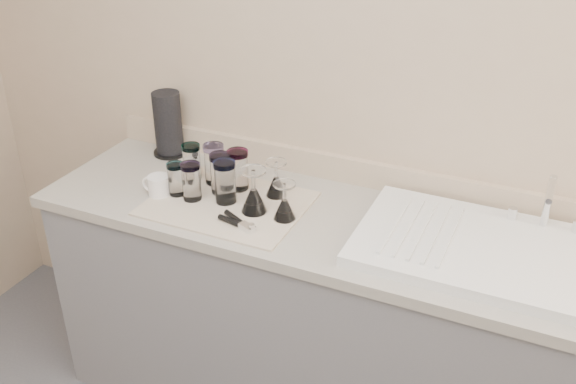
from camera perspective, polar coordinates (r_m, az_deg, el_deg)
The scene contains 17 objects.
room_envelope at distance 1.00m, azimuth -21.90°, elevation -2.18°, with size 3.54×3.50×2.52m.
counter_unit at distance 2.47m, azimuth 2.93°, elevation -11.26°, with size 2.06×0.62×0.90m.
sink_unit at distance 2.10m, azimuth 17.46°, elevation -4.93°, with size 0.82×0.50×0.22m.
dish_towel at distance 2.29m, azimuth -5.39°, elevation -1.03°, with size 0.55×0.42×0.01m, color silver.
tumbler_teal at distance 2.44m, azimuth -8.55°, elevation 2.70°, with size 0.07×0.07×0.14m.
tumbler_cyan at distance 2.40m, azimuth -6.57°, elevation 2.52°, with size 0.08×0.08×0.15m.
tumbler_purple at distance 2.35m, azimuth -4.46°, elevation 2.01°, with size 0.08×0.08×0.15m.
tumbler_magenta at distance 2.34m, azimuth -9.92°, elevation 1.18°, with size 0.06×0.06×0.12m.
tumbler_blue at distance 2.30m, azimuth -8.59°, elevation 0.95°, with size 0.07×0.07×0.14m.
tumbler_lavender at distance 2.26m, azimuth -5.62°, elevation 0.94°, with size 0.08×0.08×0.16m.
tumbler_extra at distance 2.32m, azimuth -6.01°, elevation 1.66°, with size 0.08×0.08×0.15m.
goblet_back_left at distance 2.31m, azimuth -1.05°, elevation 0.72°, with size 0.08×0.08×0.14m.
goblet_front_left at distance 2.20m, azimuth -3.05°, elevation -0.48°, with size 0.09×0.09×0.16m.
goblet_front_right at distance 2.16m, azimuth -0.31°, elevation -1.31°, with size 0.08×0.08×0.14m.
can_opener at distance 2.15m, azimuth -4.48°, elevation -2.71°, with size 0.15×0.09×0.02m.
white_mug at distance 2.37m, azimuth -11.45°, elevation 0.51°, with size 0.11×0.08×0.08m.
paper_towel_roll at distance 2.66m, azimuth -10.61°, elevation 5.92°, with size 0.14×0.14×0.26m.
Camera 1 is at (0.67, -0.57, 2.04)m, focal length 40.00 mm.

